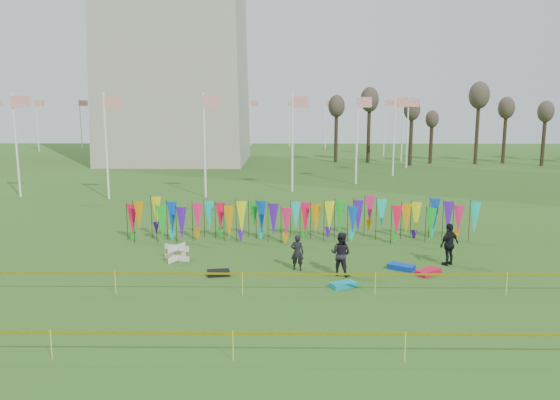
{
  "coord_description": "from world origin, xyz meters",
  "views": [
    {
      "loc": [
        -0.49,
        -20.75,
        7.11
      ],
      "look_at": [
        -0.8,
        6.0,
        2.41
      ],
      "focal_mm": 35.0,
      "sensor_mm": 36.0,
      "label": 1
    }
  ],
  "objects_px": {
    "kite_bag_turquoise": "(343,285)",
    "kite_bag_red": "(428,272)",
    "person_right": "(449,244)",
    "kite_bag_black": "(218,273)",
    "kite_bag_blue": "(401,267)",
    "person_mid": "(341,254)",
    "person_left": "(297,252)",
    "box_kite": "(177,253)"
  },
  "relations": [
    {
      "from": "person_right",
      "to": "kite_bag_black",
      "type": "distance_m",
      "value": 10.3
    },
    {
      "from": "kite_bag_blue",
      "to": "box_kite",
      "type": "bearing_deg",
      "value": 172.99
    },
    {
      "from": "kite_bag_red",
      "to": "kite_bag_blue",
      "type": "bearing_deg",
      "value": 145.23
    },
    {
      "from": "box_kite",
      "to": "kite_bag_red",
      "type": "xyz_separation_m",
      "value": [
        11.06,
        -1.93,
        -0.27
      ]
    },
    {
      "from": "box_kite",
      "to": "person_left",
      "type": "xyz_separation_m",
      "value": [
        5.51,
        -1.35,
        0.4
      ]
    },
    {
      "from": "person_mid",
      "to": "person_right",
      "type": "relative_size",
      "value": 0.97
    },
    {
      "from": "box_kite",
      "to": "kite_bag_turquoise",
      "type": "relative_size",
      "value": 0.76
    },
    {
      "from": "person_left",
      "to": "kite_bag_black",
      "type": "distance_m",
      "value": 3.5
    },
    {
      "from": "person_right",
      "to": "kite_bag_red",
      "type": "relative_size",
      "value": 1.63
    },
    {
      "from": "kite_bag_black",
      "to": "person_left",
      "type": "bearing_deg",
      "value": 13.59
    },
    {
      "from": "person_left",
      "to": "kite_bag_blue",
      "type": "relative_size",
      "value": 1.42
    },
    {
      "from": "box_kite",
      "to": "kite_bag_blue",
      "type": "distance_m",
      "value": 10.14
    },
    {
      "from": "person_left",
      "to": "kite_bag_black",
      "type": "relative_size",
      "value": 1.68
    },
    {
      "from": "person_left",
      "to": "person_right",
      "type": "relative_size",
      "value": 0.82
    },
    {
      "from": "person_right",
      "to": "kite_bag_turquoise",
      "type": "relative_size",
      "value": 1.9
    },
    {
      "from": "person_mid",
      "to": "person_right",
      "type": "distance_m",
      "value": 5.21
    },
    {
      "from": "person_left",
      "to": "kite_bag_turquoise",
      "type": "bearing_deg",
      "value": 137.46
    },
    {
      "from": "box_kite",
      "to": "person_left",
      "type": "relative_size",
      "value": 0.49
    },
    {
      "from": "person_left",
      "to": "kite_bag_red",
      "type": "xyz_separation_m",
      "value": [
        5.54,
        -0.57,
        -0.68
      ]
    },
    {
      "from": "box_kite",
      "to": "person_mid",
      "type": "height_order",
      "value": "person_mid"
    },
    {
      "from": "kite_bag_turquoise",
      "to": "kite_bag_blue",
      "type": "xyz_separation_m",
      "value": [
        2.78,
        2.39,
        0.01
      ]
    },
    {
      "from": "kite_bag_turquoise",
      "to": "kite_bag_black",
      "type": "distance_m",
      "value": 5.31
    },
    {
      "from": "person_mid",
      "to": "kite_bag_turquoise",
      "type": "distance_m",
      "value": 1.78
    },
    {
      "from": "person_mid",
      "to": "kite_bag_blue",
      "type": "xyz_separation_m",
      "value": [
        2.74,
        0.82,
        -0.81
      ]
    },
    {
      "from": "box_kite",
      "to": "kite_bag_black",
      "type": "distance_m",
      "value": 3.08
    },
    {
      "from": "person_mid",
      "to": "kite_bag_black",
      "type": "xyz_separation_m",
      "value": [
        -5.15,
        -0.11,
        -0.82
      ]
    },
    {
      "from": "kite_bag_blue",
      "to": "person_left",
      "type": "bearing_deg",
      "value": -178.52
    },
    {
      "from": "person_mid",
      "to": "kite_bag_turquoise",
      "type": "bearing_deg",
      "value": 115.58
    },
    {
      "from": "kite_bag_turquoise",
      "to": "kite_bag_red",
      "type": "height_order",
      "value": "kite_bag_red"
    },
    {
      "from": "person_right",
      "to": "kite_bag_black",
      "type": "bearing_deg",
      "value": -25.06
    },
    {
      "from": "kite_bag_turquoise",
      "to": "person_left",
      "type": "bearing_deg",
      "value": 127.88
    },
    {
      "from": "person_left",
      "to": "kite_bag_turquoise",
      "type": "distance_m",
      "value": 2.96
    },
    {
      "from": "person_right",
      "to": "kite_bag_turquoise",
      "type": "bearing_deg",
      "value": -2.56
    },
    {
      "from": "person_mid",
      "to": "kite_bag_blue",
      "type": "distance_m",
      "value": 2.97
    },
    {
      "from": "kite_bag_turquoise",
      "to": "kite_bag_blue",
      "type": "relative_size",
      "value": 0.91
    },
    {
      "from": "person_mid",
      "to": "kite_bag_blue",
      "type": "bearing_deg",
      "value": -136.25
    },
    {
      "from": "box_kite",
      "to": "person_left",
      "type": "distance_m",
      "value": 5.69
    },
    {
      "from": "kite_bag_black",
      "to": "person_right",
      "type": "bearing_deg",
      "value": 9.13
    },
    {
      "from": "person_mid",
      "to": "kite_bag_turquoise",
      "type": "height_order",
      "value": "person_mid"
    },
    {
      "from": "box_kite",
      "to": "person_mid",
      "type": "distance_m",
      "value": 7.63
    },
    {
      "from": "kite_bag_black",
      "to": "person_mid",
      "type": "bearing_deg",
      "value": 1.18
    },
    {
      "from": "person_left",
      "to": "kite_bag_turquoise",
      "type": "xyz_separation_m",
      "value": [
        1.77,
        -2.28,
        -0.68
      ]
    }
  ]
}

